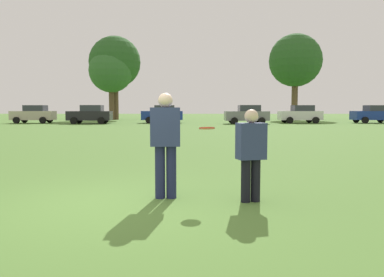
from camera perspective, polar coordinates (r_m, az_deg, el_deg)
ground_plane at (r=6.29m, az=-10.98°, el=-9.62°), size 195.70×195.70×0.00m
player_thrower at (r=6.49m, az=-3.95°, el=-0.12°), size 0.51×0.31×1.78m
player_defender at (r=6.31m, az=8.73°, el=-1.76°), size 0.50×0.37×1.51m
frisbee at (r=6.55m, az=2.21°, el=1.53°), size 0.27×0.27×0.06m
traffic_cone at (r=15.54m, az=-3.52°, el=-0.28°), size 0.32×0.32×0.48m
parked_car_near_left at (r=42.44m, az=-22.39°, el=3.37°), size 4.27×2.34×1.82m
parked_car_mid_left at (r=39.07m, az=-14.84°, el=3.49°), size 4.27×2.34×1.82m
parked_car_center at (r=39.69m, az=-4.35°, el=3.64°), size 4.27×2.34×1.82m
parked_car_mid_right at (r=37.75m, az=8.17°, el=3.56°), size 4.27×2.34×1.82m
parked_car_near_right at (r=40.69m, az=15.77°, el=3.51°), size 4.27×2.34×1.82m
parked_car_far_right at (r=43.71m, az=25.34°, el=3.30°), size 4.27×2.34×1.82m
tree_west_maple at (r=51.41m, az=-11.91°, el=9.78°), size 5.65×5.65×9.19m
tree_center_elm at (r=52.48m, az=-11.35°, el=11.00°), size 6.73×6.73×10.94m
tree_east_birch at (r=53.87m, az=15.07°, el=11.07°), size 6.98×6.98×11.35m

